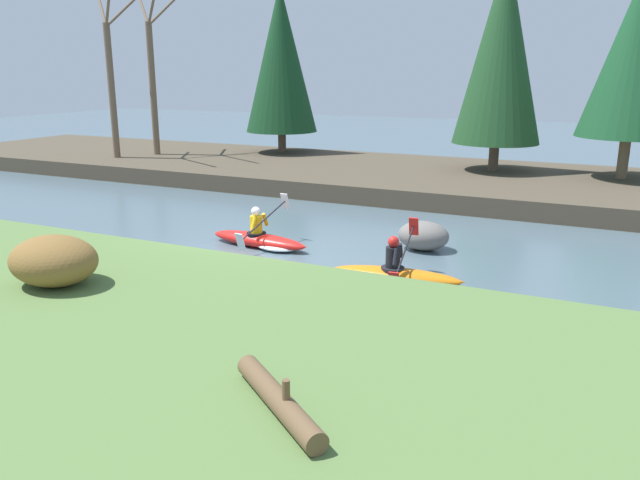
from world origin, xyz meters
TOP-DOWN VIEW (x-y plane):
  - ground_plane at (0.00, 0.00)m, footprint 90.00×90.00m
  - riverbank_near at (0.00, -5.90)m, footprint 44.00×7.36m
  - riverbank_far at (0.00, 10.75)m, footprint 44.00×8.49m
  - conifer_tree_far_left at (-6.66, 13.21)m, footprint 3.18×3.18m
  - conifer_tree_left at (3.04, 11.87)m, footprint 3.15×3.15m
  - conifer_tree_mid_left at (7.39, 11.98)m, footprint 3.38×3.38m
  - bare_tree_upstream at (-12.19, 8.69)m, footprint 4.02×3.97m
  - bare_tree_mid_upstream at (-11.35, 10.28)m, footprint 4.10×4.05m
  - shrub_clump_second at (-0.85, -4.99)m, footprint 1.50×1.25m
  - kayaker_lead at (3.48, -0.26)m, footprint 2.79×2.07m
  - kayaker_middle at (-0.48, 0.92)m, footprint 2.79×2.07m
  - boulder_midstream at (3.16, 2.43)m, footprint 1.25×0.98m
  - driftwood_log at (4.33, -6.85)m, footprint 1.56×1.28m

SIDE VIEW (x-z plane):
  - ground_plane at x=0.00m, z-range 0.00..0.00m
  - kayaker_lead at x=3.48m, z-range -0.40..0.80m
  - kayaker_middle at x=-0.48m, z-range -0.40..0.80m
  - riverbank_far at x=0.00m, z-range 0.00..0.61m
  - boulder_midstream at x=3.16m, z-range 0.00..0.70m
  - riverbank_near at x=0.00m, z-range 0.00..0.85m
  - driftwood_log at x=4.33m, z-range 0.75..1.19m
  - shrub_clump_second at x=-0.85m, z-range 0.85..1.66m
  - bare_tree_upstream at x=-12.19m, z-range 0.39..7.72m
  - bare_tree_mid_upstream at x=-11.35m, z-range 0.39..7.87m
  - conifer_tree_far_left at x=-6.66m, z-range 1.07..8.35m
  - conifer_tree_mid_left at x=7.39m, z-range 1.31..8.25m
  - conifer_tree_left at x=3.04m, z-range 1.11..8.83m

